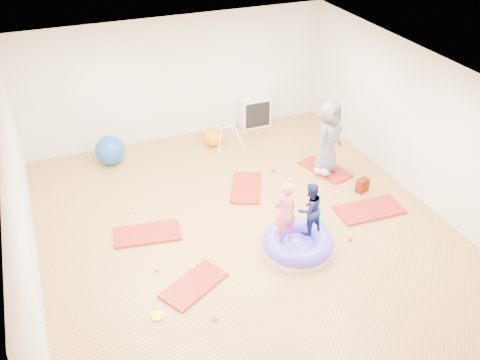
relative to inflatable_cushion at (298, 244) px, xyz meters
name	(u,v)px	position (x,y,z in m)	size (l,w,h in m)	color
room	(247,163)	(-0.59, 0.83, 1.25)	(7.01, 8.01, 2.81)	tan
gym_mat_front_left	(194,285)	(-1.88, -0.15, -0.12)	(1.07, 0.53, 0.04)	red
gym_mat_mid_left	(147,234)	(-2.24, 1.38, -0.12)	(1.16, 0.58, 0.05)	red
gym_mat_center_back	(246,188)	(-0.06, 2.11, -0.12)	(1.13, 0.57, 0.05)	red
gym_mat_right	(369,210)	(1.78, 0.54, -0.12)	(1.25, 0.63, 0.05)	red
gym_mat_rear_right	(325,169)	(1.76, 2.15, -0.12)	(1.11, 0.56, 0.05)	red
inflatable_cushion	(298,244)	(0.00, 0.00, 0.00)	(1.19, 1.19, 0.38)	silver
child_pink	(285,209)	(-0.24, 0.06, 0.74)	(0.40, 0.26, 1.09)	#F56D7C
child_navy	(310,206)	(0.22, 0.07, 0.67)	(0.46, 0.36, 0.95)	navy
adult_caregiver	(328,138)	(1.72, 2.08, 0.67)	(0.75, 0.49, 1.54)	slate
infant	(322,170)	(1.56, 1.97, 0.00)	(0.33, 0.34, 0.20)	#AEBCD4
ball_pit_balls	(243,228)	(-0.62, 0.89, -0.11)	(3.42, 3.48, 0.07)	#F2D700
exercise_ball_blue	(110,150)	(-2.36, 4.12, 0.17)	(0.63, 0.63, 0.63)	#1452A7
exercise_ball_orange	(213,137)	(-0.06, 4.06, 0.07)	(0.43, 0.43, 0.43)	#FF9707
infant_play_gym	(226,134)	(0.19, 3.88, 0.19)	(0.66, 0.63, 0.51)	white
cube_shelf	(255,112)	(1.20, 4.62, 0.21)	(0.72, 0.35, 0.72)	white
balance_disc	(314,223)	(0.61, 0.55, -0.11)	(0.35, 0.35, 0.08)	#078380
backpack	(362,185)	(2.02, 1.16, -0.01)	(0.24, 0.15, 0.28)	#B72B05
yellow_toy	(158,316)	(-2.56, -0.56, -0.13)	(0.20, 0.20, 0.03)	#F2D700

